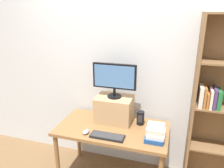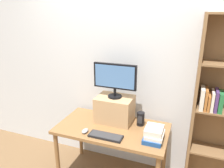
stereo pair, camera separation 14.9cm
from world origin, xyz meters
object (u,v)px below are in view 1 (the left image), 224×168
(bookshelf_unit, at_px, (224,107))
(keyboard, at_px, (107,136))
(desk, at_px, (113,133))
(computer_mouse, at_px, (86,132))
(desk_speaker, at_px, (140,118))
(computer_monitor, at_px, (114,78))
(riser_box, at_px, (114,109))
(book_stack, at_px, (155,133))

(bookshelf_unit, distance_m, keyboard, 1.32)
(desk, height_order, keyboard, keyboard)
(keyboard, bearing_deg, computer_mouse, 177.96)
(desk, distance_m, desk_speaker, 0.38)
(computer_monitor, bearing_deg, riser_box, 90.00)
(book_stack, xyz_separation_m, desk_speaker, (-0.21, 0.26, 0.01))
(computer_monitor, relative_size, keyboard, 1.39)
(keyboard, distance_m, computer_mouse, 0.25)
(riser_box, bearing_deg, desk_speaker, 0.87)
(computer_mouse, xyz_separation_m, desk_speaker, (0.54, 0.38, 0.06))
(keyboard, bearing_deg, bookshelf_unit, 23.00)
(computer_mouse, height_order, book_stack, book_stack)
(keyboard, bearing_deg, book_stack, 14.51)
(bookshelf_unit, relative_size, keyboard, 5.39)
(computer_mouse, distance_m, book_stack, 0.76)
(computer_monitor, xyz_separation_m, book_stack, (0.53, -0.25, -0.48))
(desk, xyz_separation_m, computer_mouse, (-0.24, -0.21, 0.10))
(keyboard, bearing_deg, desk_speaker, 53.36)
(keyboard, xyz_separation_m, computer_mouse, (-0.25, 0.01, 0.01))
(book_stack, distance_m, desk_speaker, 0.33)
(computer_monitor, distance_m, book_stack, 0.76)
(riser_box, relative_size, computer_mouse, 4.17)
(desk, bearing_deg, desk_speaker, 29.19)
(bookshelf_unit, height_order, riser_box, bookshelf_unit)
(desk, xyz_separation_m, desk_speaker, (0.30, 0.17, 0.16))
(desk, xyz_separation_m, book_stack, (0.50, -0.09, 0.15))
(riser_box, height_order, computer_monitor, computer_monitor)
(riser_box, distance_m, book_stack, 0.59)
(keyboard, relative_size, computer_mouse, 3.57)
(bookshelf_unit, distance_m, riser_box, 1.23)
(computer_monitor, height_order, computer_mouse, computer_monitor)
(keyboard, relative_size, book_stack, 1.44)
(computer_monitor, xyz_separation_m, computer_mouse, (-0.22, -0.37, -0.53))
(riser_box, xyz_separation_m, keyboard, (0.03, -0.38, -0.14))
(book_stack, bearing_deg, desk_speaker, 128.28)
(computer_mouse, bearing_deg, bookshelf_unit, 18.96)
(computer_monitor, bearing_deg, bookshelf_unit, 5.68)
(keyboard, height_order, book_stack, book_stack)
(keyboard, distance_m, desk_speaker, 0.49)
(computer_monitor, bearing_deg, keyboard, -84.78)
(riser_box, xyz_separation_m, book_stack, (0.53, -0.26, -0.09))
(riser_box, relative_size, computer_monitor, 0.84)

